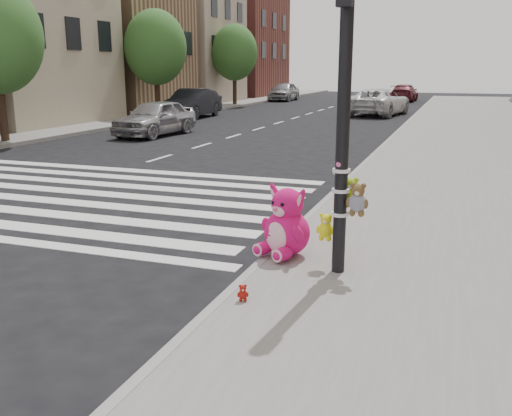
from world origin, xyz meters
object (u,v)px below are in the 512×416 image
at_px(signal_pole, 344,141).
at_px(red_teddy, 243,293).
at_px(pink_bunny, 285,227).
at_px(car_white_near, 379,102).
at_px(car_silver_far, 155,118).
at_px(car_dark_far, 192,103).

distance_m(signal_pole, red_teddy, 2.20).
relative_size(signal_pole, red_teddy, 20.76).
distance_m(pink_bunny, car_white_near, 26.14).
height_order(signal_pole, car_silver_far, signal_pole).
bearing_deg(car_silver_far, red_teddy, -53.18).
height_order(pink_bunny, red_teddy, pink_bunny).
bearing_deg(pink_bunny, car_dark_far, 143.70).
distance_m(red_teddy, car_silver_far, 17.40).
relative_size(red_teddy, car_white_near, 0.04).
xyz_separation_m(car_silver_far, car_dark_far, (-2.20, 7.97, 0.06)).
relative_size(signal_pole, car_silver_far, 0.96).
relative_size(car_dark_far, car_white_near, 0.87).
height_order(pink_bunny, car_white_near, car_white_near).
height_order(red_teddy, car_silver_far, car_silver_far).
bearing_deg(car_dark_far, pink_bunny, -63.20).
bearing_deg(red_teddy, pink_bunny, 66.98).
bearing_deg(car_dark_far, car_silver_far, -76.51).
xyz_separation_m(red_teddy, car_silver_far, (-9.33, 14.68, 0.48)).
relative_size(pink_bunny, car_dark_far, 0.21).
xyz_separation_m(red_teddy, car_dark_far, (-11.53, 22.64, 0.54)).
bearing_deg(car_silver_far, pink_bunny, -50.00).
bearing_deg(pink_bunny, signal_pole, 1.63).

